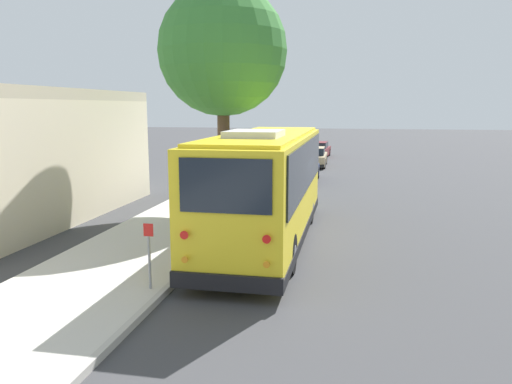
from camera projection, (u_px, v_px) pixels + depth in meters
name	position (u px, v px, depth m)	size (l,w,h in m)	color
ground_plane	(282.00, 235.00, 16.25)	(160.00, 160.00, 0.00)	#3D3D3F
sidewalk_slab	(173.00, 227.00, 16.95)	(80.00, 3.73, 0.15)	beige
curb_strip	(228.00, 230.00, 16.58)	(80.00, 0.14, 0.15)	#AAA69D
shuttle_bus	(266.00, 182.00, 15.04)	(10.02, 2.71, 3.51)	yellow
parked_sedan_navy	(302.00, 171.00, 27.68)	(4.45, 1.72, 1.31)	#19234C
parked_sedan_tan	(314.00, 157.00, 34.82)	(4.48, 1.81, 1.33)	tan
parked_sedan_maroon	(318.00, 150.00, 40.98)	(4.68, 1.86, 1.26)	maroon
street_tree	(223.00, 42.00, 19.16)	(4.98, 4.98, 9.32)	brown
sign_post_near	(149.00, 255.00, 10.93)	(0.06, 0.22, 1.47)	gray
sign_post_far	(181.00, 229.00, 12.94)	(0.06, 0.22, 1.65)	gray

